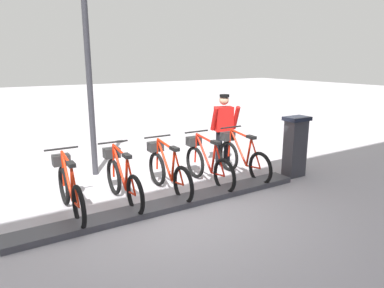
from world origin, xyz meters
TOP-DOWN VIEW (x-y plane):
  - ground_plane at (0.00, 0.00)m, footprint 60.00×60.00m
  - dock_rail_base at (0.00, 0.00)m, footprint 0.44×5.22m
  - payment_kiosk at (0.05, -2.98)m, footprint 0.36×0.52m
  - bike_docked_0 at (0.62, -2.01)m, footprint 1.72×0.54m
  - bike_docked_1 at (0.62, -1.13)m, footprint 1.72×0.54m
  - bike_docked_2 at (0.62, -0.24)m, footprint 1.72×0.54m
  - bike_docked_3 at (0.62, 0.64)m, footprint 1.72×0.54m
  - bike_docked_4 at (0.62, 1.52)m, footprint 1.72×0.54m
  - worker_near_rack at (1.49, -2.18)m, footprint 0.57×0.69m
  - lamp_post at (2.40, 0.58)m, footprint 0.32×0.32m

SIDE VIEW (x-z plane):
  - ground_plane at x=0.00m, z-range 0.00..0.00m
  - dock_rail_base at x=0.00m, z-range 0.00..0.10m
  - bike_docked_0 at x=0.62m, z-range -0.08..0.94m
  - bike_docked_1 at x=0.62m, z-range -0.08..0.94m
  - bike_docked_2 at x=0.62m, z-range -0.08..0.94m
  - bike_docked_3 at x=0.62m, z-range -0.08..0.94m
  - bike_docked_4 at x=0.62m, z-range -0.08..0.94m
  - payment_kiosk at x=0.05m, z-range 0.03..1.31m
  - worker_near_rack at x=1.49m, z-range 0.08..1.74m
  - lamp_post at x=2.40m, z-range 0.62..4.68m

